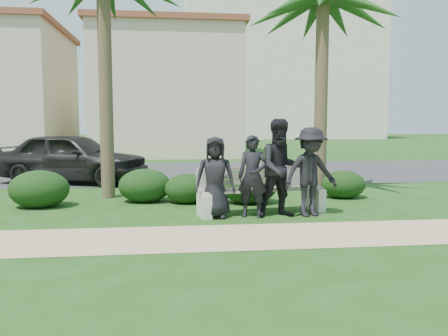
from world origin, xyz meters
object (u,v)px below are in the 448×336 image
at_px(man_b, 253,176).
at_px(man_d, 310,172).
at_px(man_c, 281,168).
at_px(car_a, 73,158).
at_px(park_bench, 262,193).
at_px(man_a, 215,177).

xyz_separation_m(man_b, man_d, (1.10, -0.03, 0.07)).
relative_size(man_c, car_a, 0.41).
height_order(park_bench, man_b, man_b).
bearing_deg(man_a, car_a, 130.58).
height_order(man_a, man_b, man_b).
height_order(park_bench, man_d, man_d).
bearing_deg(man_b, park_bench, 72.05).
relative_size(park_bench, man_b, 1.68).
bearing_deg(man_d, man_b, 165.97).
height_order(man_d, car_a, man_d).
relative_size(man_c, man_d, 1.09).
bearing_deg(man_b, man_a, -165.58).
bearing_deg(park_bench, man_a, -171.14).
xyz_separation_m(man_a, man_d, (1.81, -0.06, 0.08)).
bearing_deg(car_a, man_a, -128.22).
height_order(man_a, man_c, man_c).
relative_size(park_bench, man_d, 1.54).
distance_m(man_a, man_d, 1.81).
distance_m(man_b, man_d, 1.11).
distance_m(park_bench, man_a, 1.07).
xyz_separation_m(man_b, car_a, (-4.51, 5.51, -0.01)).
xyz_separation_m(man_b, man_c, (0.54, -0.02, 0.15)).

